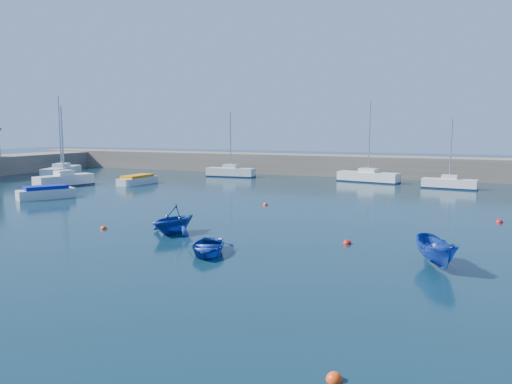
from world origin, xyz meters
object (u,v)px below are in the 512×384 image
at_px(sailboat_3, 64,180).
at_px(sailboat_5, 231,172).
at_px(sailboat_4, 62,171).
at_px(sailboat_6, 368,177).
at_px(sailboat_7, 449,183).
at_px(dinghy_center, 208,247).
at_px(dinghy_left, 173,219).
at_px(motorboat_1, 46,192).
at_px(motorboat_2, 138,180).
at_px(dinghy_right, 437,252).

bearing_deg(sailboat_3, sailboat_5, 67.98).
xyz_separation_m(sailboat_4, sailboat_6, (37.20, 8.63, -0.03)).
relative_size(sailboat_7, dinghy_center, 2.11).
distance_m(dinghy_center, dinghy_left, 5.40).
bearing_deg(sailboat_4, motorboat_1, -71.07).
height_order(sailboat_5, dinghy_center, sailboat_5).
distance_m(sailboat_6, motorboat_1, 33.86).
bearing_deg(sailboat_6, sailboat_3, 131.92).
height_order(sailboat_7, motorboat_2, sailboat_7).
bearing_deg(sailboat_7, motorboat_2, 112.29).
bearing_deg(dinghy_right, motorboat_2, 122.44).
xyz_separation_m(sailboat_7, dinghy_left, (-13.82, -29.51, 0.29)).
bearing_deg(dinghy_right, sailboat_3, 132.33).
relative_size(sailboat_4, dinghy_right, 2.98).
distance_m(sailboat_4, motorboat_1, 21.31).
relative_size(motorboat_1, dinghy_right, 1.43).
bearing_deg(dinghy_center, sailboat_6, 68.74).
relative_size(motorboat_2, dinghy_center, 1.52).
xyz_separation_m(sailboat_3, motorboat_1, (5.44, -7.71, -0.13)).
bearing_deg(sailboat_5, sailboat_6, -91.84).
bearing_deg(motorboat_2, dinghy_right, -31.45).
xyz_separation_m(motorboat_1, motorboat_2, (0.43, 12.40, -0.05)).
xyz_separation_m(sailboat_7, dinghy_center, (-9.67, -32.93, -0.21)).
bearing_deg(sailboat_7, sailboat_3, 116.39).
xyz_separation_m(sailboat_4, dinghy_left, (32.14, -23.96, 0.19)).
bearing_deg(sailboat_7, motorboat_1, 130.08).
height_order(motorboat_2, dinghy_left, dinghy_left).
relative_size(sailboat_5, sailboat_6, 0.90).
distance_m(sailboat_3, dinghy_right, 41.74).
xyz_separation_m(sailboat_3, dinghy_center, (27.71, -19.04, -0.32)).
height_order(sailboat_4, sailboat_7, sailboat_4).
bearing_deg(sailboat_6, sailboat_5, 103.31).
distance_m(motorboat_1, dinghy_center, 24.98).
xyz_separation_m(sailboat_5, dinghy_left, (12.10, -31.97, 0.22)).
height_order(sailboat_4, dinghy_left, sailboat_4).
xyz_separation_m(sailboat_5, sailboat_6, (17.15, 0.62, 0.00)).
height_order(sailboat_6, dinghy_left, sailboat_6).
relative_size(sailboat_4, sailboat_7, 1.44).
bearing_deg(sailboat_3, sailboat_6, 43.68).
distance_m(motorboat_2, dinghy_center, 32.25).
bearing_deg(sailboat_5, dinghy_left, -163.17).
height_order(sailboat_6, sailboat_7, sailboat_6).
height_order(sailboat_7, dinghy_left, sailboat_7).
xyz_separation_m(sailboat_3, motorboat_2, (5.87, 4.69, -0.19)).
distance_m(sailboat_3, sailboat_5, 19.97).
bearing_deg(motorboat_1, dinghy_right, 13.78).
bearing_deg(dinghy_left, sailboat_6, 94.15).
xyz_separation_m(sailboat_5, sailboat_7, (25.91, -2.46, -0.07)).
height_order(sailboat_4, motorboat_2, sailboat_4).
bearing_deg(sailboat_5, dinghy_right, -145.30).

